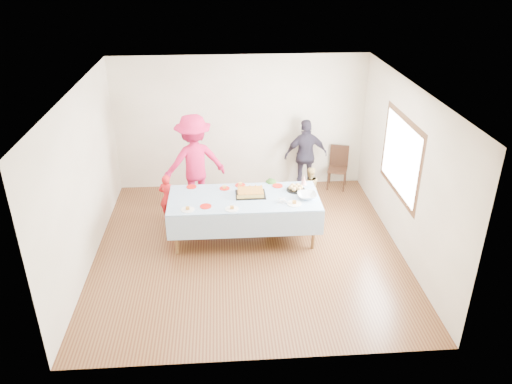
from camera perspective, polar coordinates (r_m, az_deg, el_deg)
ground at (r=8.38m, az=-0.91°, el=-6.45°), size 5.00×5.00×0.00m
room_walls at (r=7.57m, az=-0.60°, el=4.92°), size 5.04×5.04×2.72m
party_table at (r=8.31m, az=-1.38°, el=-0.95°), size 2.50×1.10×0.78m
birthday_cake at (r=8.35m, az=-0.64°, el=-0.07°), size 0.50×0.38×0.09m
rolls_tray at (r=8.53m, az=4.57°, el=0.46°), size 0.32×0.32×0.10m
punch_bowl at (r=8.29m, az=5.85°, el=-0.43°), size 0.32×0.32×0.08m
party_hat at (r=8.73m, az=5.50°, el=1.39°), size 0.10×0.10×0.18m
fork_pile at (r=8.12m, az=3.12°, el=-0.98°), size 0.24×0.18×0.07m
plate_red_far_a at (r=8.70m, az=-7.39°, el=0.60°), size 0.17×0.17×0.01m
plate_red_far_b at (r=8.59m, az=-3.62°, el=0.42°), size 0.18×0.18×0.01m
plate_red_far_c at (r=8.69m, az=-1.81°, el=0.78°), size 0.18×0.18×0.01m
plate_red_far_d at (r=8.68m, az=2.48°, el=0.72°), size 0.18×0.18×0.01m
plate_red_near at (r=8.03m, az=-5.77°, el=-1.64°), size 0.19×0.19×0.01m
plate_white_left at (r=7.96m, az=-7.81°, el=-2.02°), size 0.21×0.21×0.01m
plate_white_mid at (r=7.92m, az=-2.76°, el=-1.94°), size 0.22×0.22×0.01m
plate_white_right at (r=8.10m, az=4.40°, el=-1.33°), size 0.24×0.24×0.01m
dining_chair at (r=10.42m, az=9.38°, el=3.13°), size 0.48×0.48×0.88m
toddler_left at (r=9.15m, az=-10.07°, el=-0.63°), size 0.38×0.31×0.89m
toddler_mid at (r=8.98m, az=1.71°, el=-0.97°), size 0.47×0.37×0.84m
toddler_right at (r=9.52m, az=6.12°, el=0.52°), size 0.43×0.35×0.82m
adult_left at (r=9.37m, az=-7.06°, el=3.41°), size 1.32×0.98×1.83m
adult_right at (r=10.12m, az=5.71°, el=4.21°), size 0.90×0.43×1.49m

